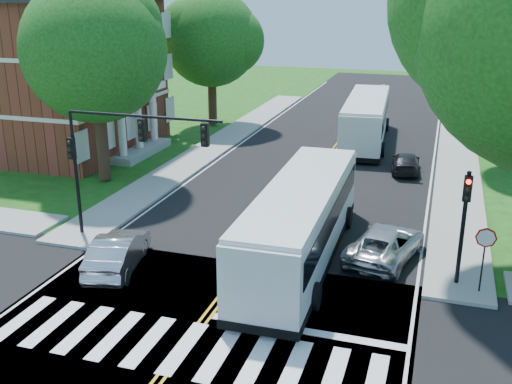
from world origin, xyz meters
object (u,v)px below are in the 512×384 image
at_px(signal_nw, 120,147).
at_px(suv, 386,244).
at_px(signal_ne, 464,214).
at_px(hatchback, 118,252).
at_px(bus_lead, 301,221).
at_px(dark_sedan, 406,162).
at_px(bus_follow, 366,119).

xyz_separation_m(signal_nw, suv, (11.20, 1.66, -3.69)).
xyz_separation_m(signal_ne, hatchback, (-13.00, -2.54, -2.21)).
distance_m(signal_ne, suv, 4.00).
xyz_separation_m(bus_lead, suv, (3.36, 1.16, -1.05)).
height_order(signal_ne, dark_sedan, signal_ne).
height_order(bus_follow, suv, bus_follow).
height_order(signal_ne, hatchback, signal_ne).
height_order(suv, dark_sedan, suv).
xyz_separation_m(signal_nw, bus_lead, (7.84, 0.50, -2.64)).
bearing_deg(suv, signal_ne, 163.31).
bearing_deg(suv, signal_nw, 21.76).
height_order(bus_lead, dark_sedan, bus_lead).
bearing_deg(dark_sedan, suv, 86.77).
height_order(signal_nw, bus_lead, signal_nw).
height_order(signal_nw, signal_ne, signal_nw).
relative_size(bus_lead, dark_sedan, 3.16).
bearing_deg(dark_sedan, bus_follow, -67.11).
distance_m(bus_lead, bus_follow, 21.15).
distance_m(bus_follow, suv, 20.34).
bearing_deg(bus_follow, suv, 96.44).
xyz_separation_m(signal_ne, dark_sedan, (-3.01, 14.85, -2.37)).
relative_size(signal_nw, hatchback, 1.59).
relative_size(bus_lead, bus_follow, 0.99).
bearing_deg(bus_lead, signal_nw, 2.58).
bearing_deg(bus_lead, bus_follow, -90.48).
height_order(bus_follow, hatchback, bus_follow).
relative_size(bus_follow, hatchback, 2.87).
bearing_deg(dark_sedan, bus_lead, 73.51).
distance_m(bus_lead, dark_sedan, 14.76).
distance_m(suv, dark_sedan, 13.21).
distance_m(signal_nw, signal_ne, 14.13).
bearing_deg(suv, bus_lead, 32.35).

